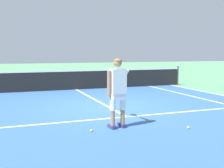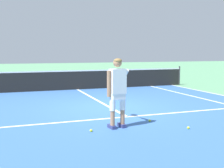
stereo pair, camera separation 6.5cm
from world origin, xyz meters
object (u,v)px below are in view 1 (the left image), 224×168
object	(u,v)px
tennis_ball_near_feet	(150,120)
tennis_player	(117,88)
tennis_ball_by_baseline	(188,128)
tennis_ball_mid_court	(91,131)

from	to	relation	value
tennis_ball_near_feet	tennis_player	bearing A→B (deg)	-164.95
tennis_ball_near_feet	tennis_ball_by_baseline	world-z (taller)	same
tennis_player	tennis_ball_near_feet	xyz separation A→B (m)	(1.04, 0.28, -0.96)
tennis_ball_by_baseline	tennis_ball_near_feet	bearing A→B (deg)	118.91
tennis_ball_near_feet	tennis_ball_by_baseline	distance (m)	1.12
tennis_player	tennis_ball_near_feet	bearing A→B (deg)	15.05
tennis_ball_by_baseline	tennis_ball_mid_court	xyz separation A→B (m)	(-2.29, 0.57, 0.00)
tennis_ball_near_feet	tennis_ball_by_baseline	bearing A→B (deg)	-61.09
tennis_ball_by_baseline	tennis_ball_mid_court	world-z (taller)	same
tennis_player	tennis_ball_by_baseline	xyz separation A→B (m)	(1.58, -0.70, -0.96)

